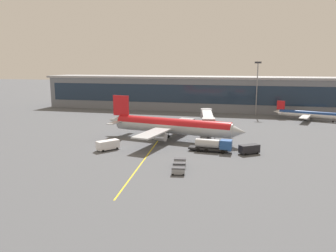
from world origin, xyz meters
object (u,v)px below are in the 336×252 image
at_px(lavatory_truck, 108,144).
at_px(fuel_tanker, 213,145).
at_px(commuter_jet_far, 309,114).
at_px(baggage_cart_2, 180,161).
at_px(crew_van, 250,149).
at_px(baggage_cart_0, 178,171).
at_px(main_airliner, 171,126).
at_px(baggage_cart_1, 179,166).

bearing_deg(lavatory_truck, fuel_tanker, 10.14).
bearing_deg(commuter_jet_far, baggage_cart_2, -117.76).
xyz_separation_m(crew_van, commuter_jet_far, (22.32, 57.07, 1.13)).
bearing_deg(crew_van, lavatory_truck, -171.88).
relative_size(fuel_tanker, commuter_jet_far, 0.40).
distance_m(baggage_cart_0, commuter_jet_far, 84.71).
xyz_separation_m(fuel_tanker, baggage_cart_2, (-5.74, -12.93, -0.96)).
distance_m(main_airliner, baggage_cart_0, 31.04).
xyz_separation_m(crew_van, baggage_cart_2, (-14.70, -13.26, -0.53)).
bearing_deg(lavatory_truck, commuter_jet_far, 47.10).
height_order(lavatory_truck, baggage_cart_2, lavatory_truck).
distance_m(crew_van, lavatory_truck, 35.76).
bearing_deg(baggage_cart_0, fuel_tanker, 76.19).
bearing_deg(baggage_cart_1, baggage_cart_0, -80.94).
relative_size(main_airliner, commuter_jet_far, 1.58).
height_order(main_airliner, crew_van, main_airliner).
bearing_deg(lavatory_truck, baggage_cart_2, -21.63).
height_order(baggage_cart_1, commuter_jet_far, commuter_jet_far).
distance_m(baggage_cart_0, baggage_cart_1, 3.20).
height_order(main_airliner, commuter_jet_far, main_airliner).
relative_size(lavatory_truck, baggage_cart_2, 2.10).
bearing_deg(commuter_jet_far, fuel_tanker, -118.59).
relative_size(main_airliner, crew_van, 8.17).
bearing_deg(baggage_cart_1, lavatory_truck, 151.80).
height_order(main_airliner, baggage_cart_2, main_airliner).
relative_size(fuel_tanker, baggage_cart_0, 3.82).
height_order(fuel_tanker, baggage_cart_1, fuel_tanker).
height_order(main_airliner, baggage_cart_1, main_airliner).
bearing_deg(fuel_tanker, commuter_jet_far, 61.41).
relative_size(baggage_cart_0, commuter_jet_far, 0.10).
height_order(fuel_tanker, baggage_cart_0, fuel_tanker).
bearing_deg(fuel_tanker, main_airliner, 142.17).
xyz_separation_m(main_airliner, lavatory_truck, (-13.09, -15.10, -2.80)).
relative_size(lavatory_truck, baggage_cart_1, 2.10).
relative_size(main_airliner, baggage_cart_0, 15.13).
distance_m(baggage_cart_1, baggage_cart_2, 3.20).
xyz_separation_m(lavatory_truck, baggage_cart_2, (20.70, -8.21, -0.64)).
height_order(crew_van, lavatory_truck, lavatory_truck).
xyz_separation_m(main_airliner, baggage_cart_0, (8.62, -29.62, -3.43)).
distance_m(lavatory_truck, baggage_cart_2, 22.28).
height_order(crew_van, baggage_cart_2, crew_van).
distance_m(main_airliner, lavatory_truck, 20.17).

